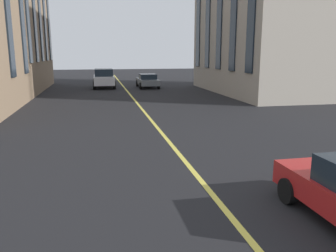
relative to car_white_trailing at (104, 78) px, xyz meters
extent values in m
cube|color=#D8C64C|center=(-20.23, -1.99, -0.96)|extent=(80.00, 0.16, 0.01)
cube|color=silver|center=(0.00, 0.00, -0.19)|extent=(4.70, 1.95, 0.80)
cube|color=#19232D|center=(0.00, 0.00, 0.56)|extent=(2.58, 1.72, 0.70)
cylinder|color=black|center=(-1.55, -0.94, -0.59)|extent=(0.76, 0.27, 0.76)
cylinder|color=black|center=(-1.55, 0.94, -0.59)|extent=(0.76, 0.27, 0.76)
cylinder|color=black|center=(1.55, -0.94, -0.59)|extent=(0.76, 0.27, 0.76)
cylinder|color=black|center=(1.55, 0.94, -0.59)|extent=(0.76, 0.27, 0.76)
cube|color=slate|center=(-0.71, -4.30, -0.37)|extent=(4.40, 1.80, 0.55)
cube|color=#19232D|center=(-0.93, -4.30, 0.15)|extent=(1.85, 1.58, 0.50)
cylinder|color=black|center=(0.74, -3.43, -0.65)|extent=(0.64, 0.22, 0.64)
cylinder|color=black|center=(0.74, -5.16, -0.65)|extent=(0.64, 0.22, 0.64)
cylinder|color=black|center=(-2.16, -3.43, -0.65)|extent=(0.64, 0.22, 0.64)
cylinder|color=black|center=(-2.16, -5.16, -0.65)|extent=(0.64, 0.22, 0.64)
cylinder|color=black|center=(-28.32, -3.54, -0.67)|extent=(0.60, 0.21, 0.60)
cube|color=#A89E8E|center=(-6.98, -14.43, 6.43)|extent=(15.27, 9.89, 14.80)
cube|color=#19232D|center=(-3.93, -9.44, 6.73)|extent=(1.10, 0.10, 11.25)
cube|color=#19232D|center=(-0.87, -9.44, 6.73)|extent=(1.10, 0.10, 11.25)
camera|label=1|loc=(-35.06, 0.69, 2.46)|focal=36.73mm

